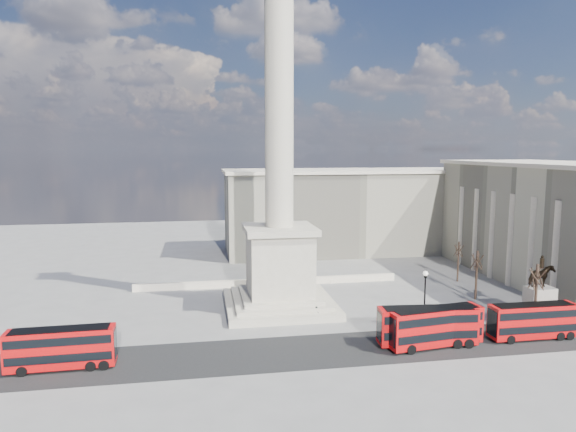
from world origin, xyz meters
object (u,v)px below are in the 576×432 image
(nelsons_column, at_px, (279,210))
(pedestrian_standing, at_px, (491,315))
(equestrian_statue, at_px, (540,299))
(victorian_lamp, at_px, (425,295))
(pedestrian_walking, at_px, (461,322))
(red_bus_d, at_px, (533,321))
(pedestrian_crossing, at_px, (316,313))
(red_bus_c, at_px, (435,327))
(red_bus_a, at_px, (62,348))
(red_bus_b, at_px, (428,326))

(nelsons_column, height_order, pedestrian_standing, nelsons_column)
(nelsons_column, height_order, equestrian_statue, nelsons_column)
(victorian_lamp, height_order, equestrian_statue, equestrian_statue)
(victorian_lamp, height_order, pedestrian_standing, victorian_lamp)
(victorian_lamp, bearing_deg, pedestrian_walking, -10.99)
(nelsons_column, distance_m, red_bus_d, 31.92)
(pedestrian_crossing, bearing_deg, red_bus_c, -157.54)
(red_bus_a, bearing_deg, equestrian_statue, 3.25)
(red_bus_b, height_order, red_bus_c, red_bus_c)
(nelsons_column, distance_m, red_bus_c, 23.85)
(nelsons_column, bearing_deg, red_bus_b, -49.37)
(red_bus_a, xyz_separation_m, victorian_lamp, (38.29, 4.60, 1.95))
(red_bus_d, distance_m, pedestrian_walking, 7.51)
(red_bus_c, height_order, red_bus_d, red_bus_c)
(red_bus_c, distance_m, pedestrian_standing, 12.09)
(equestrian_statue, height_order, pedestrian_walking, equestrian_statue)
(red_bus_b, distance_m, red_bus_c, 0.77)
(red_bus_a, distance_m, red_bus_b, 36.46)
(nelsons_column, xyz_separation_m, pedestrian_walking, (19.46, -11.50, -12.03))
(red_bus_a, distance_m, pedestrian_walking, 42.70)
(red_bus_a, height_order, red_bus_b, red_bus_b)
(equestrian_statue, bearing_deg, victorian_lamp, 178.98)
(red_bus_c, bearing_deg, pedestrian_standing, 24.08)
(red_bus_b, distance_m, red_bus_d, 12.19)
(nelsons_column, height_order, pedestrian_crossing, nelsons_column)
(red_bus_c, distance_m, pedestrian_crossing, 14.72)
(pedestrian_standing, bearing_deg, pedestrian_walking, 25.43)
(pedestrian_standing, bearing_deg, red_bus_d, 107.02)
(nelsons_column, relative_size, pedestrian_standing, 31.79)
(red_bus_a, relative_size, equestrian_statue, 1.20)
(red_bus_b, height_order, pedestrian_crossing, red_bus_b)
(red_bus_d, relative_size, pedestrian_walking, 5.45)
(nelsons_column, bearing_deg, pedestrian_walking, -30.58)
(pedestrian_walking, bearing_deg, red_bus_c, -148.42)
(red_bus_d, bearing_deg, pedestrian_crossing, 155.57)
(red_bus_b, bearing_deg, equestrian_statue, 20.95)
(nelsons_column, height_order, red_bus_a, nelsons_column)
(red_bus_b, relative_size, pedestrian_standing, 6.68)
(red_bus_b, bearing_deg, pedestrian_walking, 39.08)
(red_bus_a, height_order, red_bus_c, red_bus_c)
(pedestrian_standing, bearing_deg, equestrian_statue, 171.54)
(red_bus_d, xyz_separation_m, pedestrian_crossing, (-21.93, 10.03, -1.19))
(equestrian_statue, bearing_deg, red_bus_c, -162.05)
(victorian_lamp, xyz_separation_m, pedestrian_standing, (9.03, 1.00, -3.24))
(nelsons_column, distance_m, pedestrian_walking, 25.61)
(pedestrian_standing, bearing_deg, victorian_lamp, 10.93)
(red_bus_c, distance_m, victorian_lamp, 5.76)
(nelsons_column, relative_size, red_bus_d, 5.17)
(pedestrian_walking, bearing_deg, red_bus_b, -154.14)
(pedestrian_crossing, bearing_deg, red_bus_d, -137.25)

